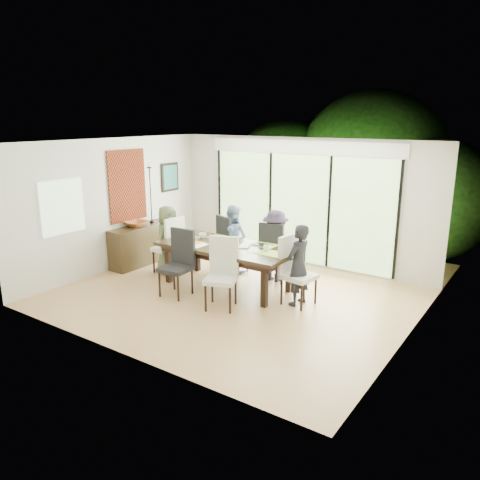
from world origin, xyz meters
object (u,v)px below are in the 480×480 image
Objects in this scene: chair_near_left at (175,264)px; person_far_right at (275,246)px; person_left_end at (168,240)px; bowl at (137,224)px; chair_near_right at (221,274)px; cup_b at (230,245)px; sideboard at (141,245)px; table_top at (227,247)px; vase at (231,242)px; chair_far_left at (234,243)px; cup_c at (267,248)px; chair_far_right at (276,251)px; chair_left_end at (167,244)px; chair_right_end at (299,271)px; laptop at (188,239)px; cup_a at (202,236)px; person_right_end at (298,265)px; person_far_left at (233,238)px.

person_far_right is (1.05, 1.70, 0.10)m from chair_near_left.
person_left_end reaches higher than bowl.
person_far_right reaches higher than chair_near_right.
sideboard is at bearing 175.24° from cup_b.
chair_near_left is (-0.50, -0.87, -0.18)m from table_top.
table_top is 0.12m from vase.
cup_b is (0.10, -0.15, -0.02)m from vase.
person_left_end is at bearing 61.19° from chair_far_left.
chair_near_left is 8.87× the size of cup_c.
chair_far_right is at bearing 16.03° from bowl.
chair_left_end is 2.22m from chair_far_right.
chair_right_end is 1.00× the size of chair_far_left.
laptop is 0.24× the size of sideboard.
chair_near_left is at bearing 157.73° from chair_near_right.
chair_left_end is 0.10m from person_left_end.
cup_b is at bearing -16.39° from cup_a.
chair_far_left is (-1.95, 0.85, 0.00)m from chair_right_end.
vase is (-1.43, 0.05, 0.18)m from person_right_end.
cup_b is at bearing -2.50° from bowl.
chair_near_right reaches higher than laptop.
chair_far_right reaches higher than table_top.
cup_c is at bearing -13.32° from laptop.
person_far_left is 10.40× the size of cup_c.
cup_a is 0.09× the size of sideboard.
chair_right_end is at bearing -1.97° from vase.
cup_b is (0.60, -0.93, 0.16)m from person_far_left.
chair_far_right reaches higher than laptop.
chair_near_right is at bearing 72.21° from chair_left_end.
cup_b is 0.81× the size of cup_c.
chair_near_right is 0.85× the size of person_left_end.
person_left_end is at bearing 134.30° from chair_near_left.
person_right_end is at bearing 19.33° from chair_near_right.
chair_near_right is 8.87× the size of cup_a.
person_far_right is at bearing 82.76° from chair_far_right.
chair_right_end is 2.12m from person_far_left.
chair_far_left is 1.48m from cup_c.
person_far_left is at bearing -1.47° from person_far_right.
chair_far_left is 1.00× the size of chair_far_right.
vase is at bearing -176.19° from cup_c.
chair_far_right is at bearing 118.24° from chair_left_end.
person_far_right is 1.69m from laptop.
chair_far_left is at bearing 74.67° from chair_right_end.
sideboard is at bearing 177.34° from table_top.
laptop is (-0.90, -0.15, -0.05)m from vase.
table_top is at bearing -0.24° from bowl.
cup_a is at bearing 172.41° from vase.
laptop is at bearing 69.56° from person_far_left.
chair_far_right is 0.85× the size of person_far_left.
cup_a is at bearing 72.65° from person_far_left.
bowl is at bearing 155.63° from laptop.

